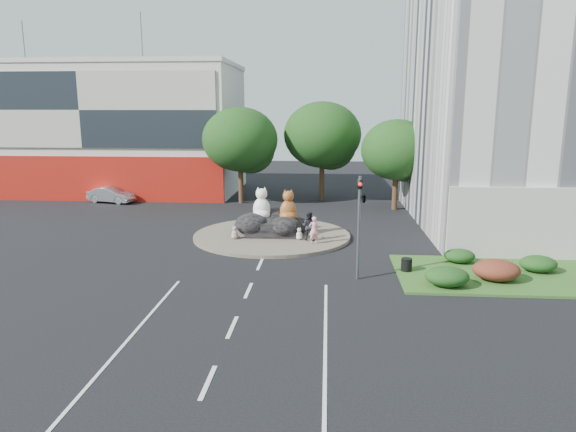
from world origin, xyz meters
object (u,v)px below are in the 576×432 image
object	(u,v)px
kitten_white	(299,233)
parked_car	(111,195)
pedestrian_pink	(314,230)
litter_bin	(407,265)
cat_tabby	(288,205)
pedestrian_dark	(309,226)
kitten_calico	(235,232)
cat_white	(262,203)

from	to	relation	value
kitten_white	parked_car	size ratio (longest dim) A/B	0.18
pedestrian_pink	litter_bin	xyz separation A→B (m)	(4.76, -4.66, -0.59)
cat_tabby	pedestrian_dark	xyz separation A→B (m)	(1.35, -1.25, -1.03)
cat_tabby	pedestrian_pink	bearing A→B (deg)	-71.65
pedestrian_dark	parked_car	bearing A→B (deg)	-17.43
kitten_calico	litter_bin	bearing A→B (deg)	-5.95
cat_tabby	kitten_calico	bearing A→B (deg)	-179.81
kitten_white	kitten_calico	bearing A→B (deg)	172.27
pedestrian_dark	pedestrian_pink	bearing A→B (deg)	130.20
cat_tabby	kitten_white	bearing A→B (deg)	-76.71
cat_white	kitten_white	distance (m)	3.28
cat_tabby	parked_car	xyz separation A→B (m)	(-16.44, 11.38, -1.43)
cat_white	pedestrian_dark	bearing A→B (deg)	-33.94
parked_car	litter_bin	bearing A→B (deg)	-114.46
kitten_white	parked_car	world-z (taller)	parked_car
pedestrian_dark	cat_tabby	bearing A→B (deg)	-24.85
pedestrian_dark	litter_bin	xyz separation A→B (m)	(5.10, -5.47, -0.65)
cat_white	kitten_calico	bearing A→B (deg)	-141.70
parked_car	kitten_white	bearing A→B (deg)	-112.14
pedestrian_pink	parked_car	distance (m)	22.57
kitten_calico	cat_white	bearing A→B (deg)	69.26
pedestrian_pink	kitten_white	bearing A→B (deg)	-58.58
kitten_calico	pedestrian_dark	xyz separation A→B (m)	(4.57, -0.00, 0.48)
parked_car	pedestrian_dark	bearing A→B (deg)	-111.49
cat_tabby	kitten_white	size ratio (longest dim) A/B	2.71
kitten_white	litter_bin	size ratio (longest dim) A/B	1.18
kitten_calico	parked_car	size ratio (longest dim) A/B	0.20
cat_tabby	litter_bin	xyz separation A→B (m)	(6.44, -6.72, -1.68)
cat_white	parked_car	bearing A→B (deg)	135.59
pedestrian_pink	pedestrian_dark	xyz separation A→B (m)	(-0.33, 0.81, 0.06)
kitten_calico	litter_bin	distance (m)	11.11
cat_white	parked_car	world-z (taller)	cat_white
cat_white	kitten_white	xyz separation A→B (m)	(2.49, -1.42, -1.59)
cat_tabby	pedestrian_pink	distance (m)	2.87
kitten_white	litter_bin	world-z (taller)	kitten_white
cat_white	kitten_white	size ratio (longest dim) A/B	2.82
pedestrian_dark	cat_white	bearing A→B (deg)	-8.60
kitten_white	pedestrian_dark	size ratio (longest dim) A/B	0.43
pedestrian_pink	litter_bin	world-z (taller)	pedestrian_pink
kitten_calico	parked_car	bearing A→B (deg)	159.87
cat_white	pedestrian_dark	size ratio (longest dim) A/B	1.20
cat_tabby	parked_car	bearing A→B (deg)	124.45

